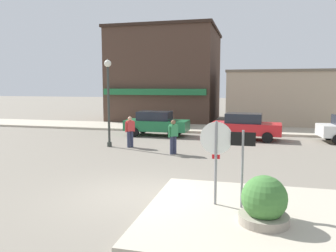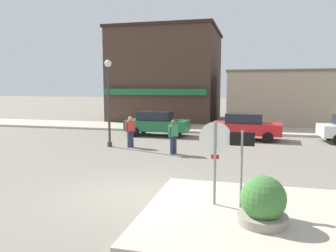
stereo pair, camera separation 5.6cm
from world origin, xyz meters
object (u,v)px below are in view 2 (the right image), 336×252
object	(u,v)px
stop_sign	(215,152)
pedestrian_crossing_near	(130,131)
planter	(263,205)
parked_car_second	(246,126)
pedestrian_crossing_far	(173,136)
lamp_post	(109,90)
one_way_sign	(242,161)
parked_car_nearest	(157,123)

from	to	relation	value
stop_sign	pedestrian_crossing_near	size ratio (longest dim) A/B	1.43
planter	pedestrian_crossing_near	size ratio (longest dim) A/B	0.76
parked_car_second	stop_sign	bearing A→B (deg)	-92.86
stop_sign	pedestrian_crossing_far	size ratio (longest dim) A/B	1.43
planter	lamp_post	size ratio (longest dim) A/B	0.27
one_way_sign	planter	distance (m)	1.26
planter	pedestrian_crossing_far	size ratio (longest dim) A/B	0.76
one_way_sign	pedestrian_crossing_far	xyz separation A→B (m)	(-3.28, 6.58, -0.46)
stop_sign	parked_car_second	distance (m)	11.69
stop_sign	lamp_post	world-z (taller)	lamp_post
parked_car_nearest	pedestrian_crossing_near	size ratio (longest dim) A/B	2.49
pedestrian_crossing_far	planter	bearing A→B (deg)	-63.06
lamp_post	pedestrian_crossing_far	size ratio (longest dim) A/B	2.82
parked_car_nearest	parked_car_second	world-z (taller)	same
planter	parked_car_second	xyz separation A→B (m)	(-0.58, 12.58, 0.25)
lamp_post	parked_car_second	world-z (taller)	lamp_post
parked_car_second	pedestrian_crossing_near	bearing A→B (deg)	-145.09
stop_sign	pedestrian_crossing_near	bearing A→B (deg)	124.15
parked_car_nearest	pedestrian_crossing_far	xyz separation A→B (m)	(2.35, -5.34, 0.06)
lamp_post	pedestrian_crossing_near	size ratio (longest dim) A/B	2.82
parked_car_second	pedestrian_crossing_far	world-z (taller)	pedestrian_crossing_far
pedestrian_crossing_near	lamp_post	bearing A→B (deg)	-175.01
planter	lamp_post	world-z (taller)	lamp_post
parked_car_second	pedestrian_crossing_far	xyz separation A→B (m)	(-3.21, -5.14, 0.06)
pedestrian_crossing_near	parked_car_nearest	bearing A→B (deg)	87.24
planter	pedestrian_crossing_near	distance (m)	10.66
parked_car_second	pedestrian_crossing_near	xyz separation A→B (m)	(-5.76, -4.02, 0.06)
one_way_sign	parked_car_nearest	size ratio (longest dim) A/B	0.52
stop_sign	parked_car_nearest	world-z (taller)	stop_sign
pedestrian_crossing_near	pedestrian_crossing_far	distance (m)	2.79
stop_sign	parked_car_second	xyz separation A→B (m)	(0.58, 11.66, -0.71)
stop_sign	parked_car_nearest	xyz separation A→B (m)	(-4.98, 11.85, -0.71)
parked_car_second	pedestrian_crossing_near	size ratio (longest dim) A/B	2.55
one_way_sign	planter	size ratio (longest dim) A/B	1.71
one_way_sign	lamp_post	xyz separation A→B (m)	(-6.96, 7.60, 1.63)
lamp_post	parked_car_nearest	xyz separation A→B (m)	(1.33, 4.32, -2.15)
stop_sign	lamp_post	bearing A→B (deg)	129.91
parked_car_second	planter	bearing A→B (deg)	-87.37
parked_car_nearest	pedestrian_crossing_far	distance (m)	5.84
lamp_post	parked_car_nearest	bearing A→B (deg)	72.91
stop_sign	lamp_post	distance (m)	9.93
planter	parked_car_nearest	size ratio (longest dim) A/B	0.31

